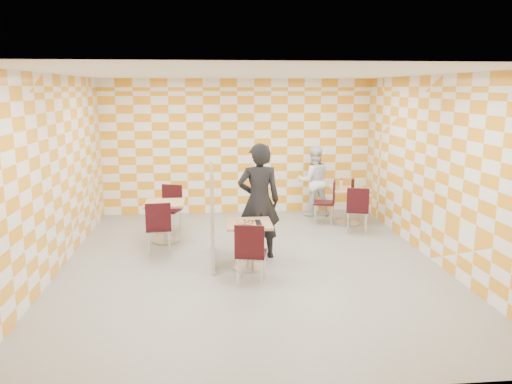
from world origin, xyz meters
The scene contains 15 objects.
room_shell centered at (0.00, 0.54, 1.50)m, with size 7.00×7.00×7.00m.
main_table centered at (-0.05, -0.19, 0.51)m, with size 0.70×0.70×0.75m.
second_table centered at (2.23, 2.26, 0.51)m, with size 0.70×0.70×0.75m.
empty_table centered at (-1.46, 1.37, 0.51)m, with size 0.70×0.70×0.75m.
chair_main_front centered at (-0.08, -0.88, 0.54)m, with size 0.50×0.51×0.92m.
chair_second_front centered at (2.20, 1.54, 0.54)m, with size 0.52×0.53×0.92m.
chair_second_side centered at (1.82, 2.30, 0.54)m, with size 0.53×0.52×0.92m.
chair_empty_near centered at (-1.51, 0.62, 0.54)m, with size 0.46×0.47×0.92m.
chair_empty_far centered at (-1.42, 2.06, 0.54)m, with size 0.54×0.55×0.92m.
partition centered at (-0.61, 0.21, 0.79)m, with size 0.08×1.38×1.55m.
man_dark centered at (0.16, 0.36, 0.96)m, with size 0.70×0.46×1.92m, color black.
man_white centered at (1.65, 3.05, 0.78)m, with size 0.76×0.59×1.56m, color white.
pizza_on_foil centered at (-0.05, -0.21, 0.77)m, with size 0.40×0.40×0.04m.
sport_bottle centered at (2.09, 2.39, 0.84)m, with size 0.06×0.06×0.20m.
soda_bottle centered at (2.32, 2.30, 0.85)m, with size 0.07×0.07×0.23m.
Camera 1 is at (-0.65, -7.61, 2.78)m, focal length 35.00 mm.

